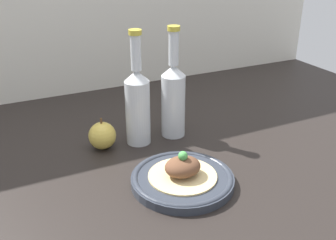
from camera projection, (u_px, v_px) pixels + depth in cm
name	position (u px, v px, depth cm)	size (l,w,h in cm)	color
ground_plane	(163.00, 160.00, 99.68)	(180.00, 110.00, 4.00)	black
plate	(182.00, 179.00, 86.17)	(22.70, 22.70, 2.27)	#2D333D
plated_food	(183.00, 169.00, 85.08)	(15.12, 15.12, 6.21)	#D6BC7F
cider_bottle_left	(138.00, 103.00, 100.01)	(6.40, 6.40, 29.80)	silver
cider_bottle_right	(173.00, 97.00, 104.00)	(6.40, 6.40, 29.80)	silver
apple	(102.00, 136.00, 100.13)	(7.06, 7.06, 8.41)	gold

